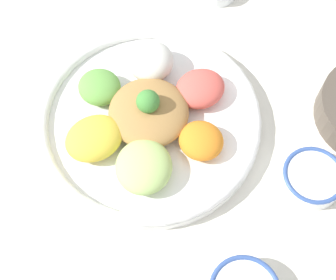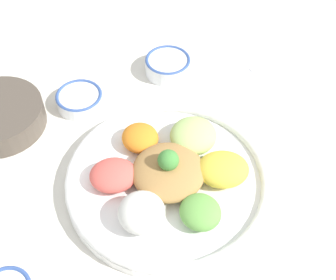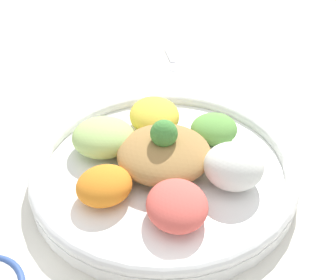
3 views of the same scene
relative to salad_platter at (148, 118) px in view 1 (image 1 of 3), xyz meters
name	(u,v)px [view 1 (image 1 of 3)]	position (x,y,z in m)	size (l,w,h in m)	color
ground_plane	(165,108)	(-0.04, 0.02, -0.03)	(2.40, 2.40, 0.00)	silver
salad_platter	(148,118)	(0.00, 0.00, 0.00)	(0.39, 0.39, 0.10)	white
sauce_bowl_red	(312,178)	(0.04, 0.29, -0.01)	(0.10, 0.10, 0.03)	white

